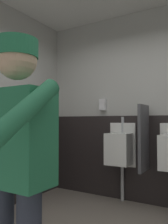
{
  "coord_description": "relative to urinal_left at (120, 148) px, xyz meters",
  "views": [
    {
      "loc": [
        0.83,
        -1.63,
        1.18
      ],
      "look_at": [
        -0.11,
        -0.06,
        1.25
      ],
      "focal_mm": 37.47,
      "sensor_mm": 36.0,
      "label": 1
    }
  ],
  "objects": [
    {
      "name": "privacy_divider_panel",
      "position": [
        0.37,
        -0.07,
        0.17
      ],
      "size": [
        0.04,
        0.4,
        0.9
      ],
      "primitive_type": "cube",
      "color": "#4C4C51"
    },
    {
      "name": "urinal_left",
      "position": [
        0.0,
        0.0,
        0.0
      ],
      "size": [
        0.4,
        0.34,
        1.24
      ],
      "color": "white",
      "rests_on": "ground_plane"
    },
    {
      "name": "wall_back",
      "position": [
        0.47,
        0.22,
        0.63
      ],
      "size": [
        4.1,
        0.12,
        2.81
      ],
      "primitive_type": "cube",
      "color": "#B2B2AD",
      "rests_on": "ground_plane"
    },
    {
      "name": "soap_dispenser",
      "position": [
        -0.34,
        0.12,
        0.66
      ],
      "size": [
        0.1,
        0.07,
        0.18
      ],
      "primitive_type": "cube",
      "color": "silver"
    },
    {
      "name": "person",
      "position": [
        0.26,
        -2.25,
        0.22
      ],
      "size": [
        0.66,
        0.6,
        1.66
      ],
      "color": "#2D3342",
      "rests_on": "ground_plane"
    },
    {
      "name": "wainscot_band_back",
      "position": [
        0.47,
        0.14,
        -0.15
      ],
      "size": [
        3.5,
        0.03,
        1.26
      ],
      "primitive_type": "cube",
      "color": "black",
      "rests_on": "ground_plane"
    }
  ]
}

